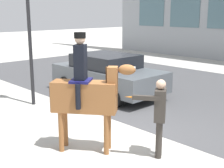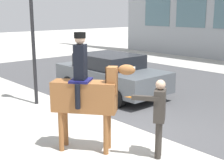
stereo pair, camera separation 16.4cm
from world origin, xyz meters
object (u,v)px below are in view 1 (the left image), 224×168
at_px(mounted_horse_lead, 86,93).
at_px(traffic_light, 28,12).
at_px(street_car_near_lane, 107,74).
at_px(pedestrian_bystander, 159,112).

relative_size(mounted_horse_lead, traffic_light, 0.57).
height_order(street_car_near_lane, traffic_light, traffic_light).
height_order(mounted_horse_lead, traffic_light, traffic_light).
bearing_deg(pedestrian_bystander, traffic_light, -35.17).
relative_size(street_car_near_lane, traffic_light, 0.97).
bearing_deg(mounted_horse_lead, street_car_near_lane, 93.98).
bearing_deg(traffic_light, pedestrian_bystander, -0.27).
relative_size(pedestrian_bystander, street_car_near_lane, 0.38).
height_order(pedestrian_bystander, traffic_light, traffic_light).
xyz_separation_m(mounted_horse_lead, traffic_light, (-3.93, 0.90, 1.66)).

